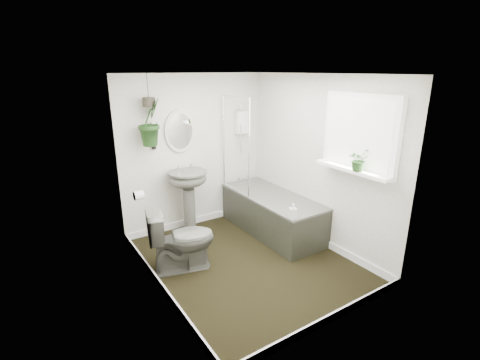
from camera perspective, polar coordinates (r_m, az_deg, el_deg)
floor at (r=4.59m, az=1.05°, el=-13.19°), size 2.30×2.80×0.02m
ceiling at (r=3.94m, az=1.24°, el=17.16°), size 2.30×2.80×0.02m
wall_back at (r=5.30m, az=-7.46°, el=4.52°), size 2.30×0.02×2.30m
wall_front at (r=3.12m, az=15.88°, el=-5.58°), size 2.30×0.02×2.30m
wall_left at (r=3.63m, az=-14.23°, el=-2.15°), size 0.02×2.80×2.30m
wall_right at (r=4.84m, az=12.60°, el=2.96°), size 0.02×2.80×2.30m
skirting at (r=4.56m, az=1.05°, el=-12.55°), size 2.30×2.80×0.10m
bathtub at (r=5.24m, az=5.28°, el=-5.49°), size 0.72×1.72×0.58m
bath_screen at (r=5.14m, az=-0.71°, el=5.72°), size 0.04×0.72×1.40m
shower_box at (r=5.55m, az=0.23°, el=9.47°), size 0.20×0.10×0.35m
oval_mirror at (r=5.10m, az=-9.80°, el=7.91°), size 0.46×0.03×0.62m
wall_sconce at (r=4.97m, az=-13.94°, el=6.21°), size 0.04×0.04×0.22m
toilet_roll_holder at (r=4.36m, az=-16.30°, el=-2.43°), size 0.11×0.11×0.11m
window_recess at (r=4.23m, az=19.14°, el=7.26°), size 0.08×1.00×0.90m
window_sill at (r=4.27m, az=17.99°, el=1.66°), size 0.18×1.00×0.04m
window_blinds at (r=4.20m, az=18.75°, el=7.22°), size 0.01×0.86×0.76m
toilet at (r=4.30m, az=-9.56°, el=-9.52°), size 0.86×0.62×0.80m
pedestal_sink at (r=5.21m, az=-8.37°, el=-3.54°), size 0.58×0.50×0.95m
sill_plant at (r=4.13m, az=18.87°, el=3.21°), size 0.28×0.26×0.26m
hanging_plant at (r=4.80m, az=-14.50°, el=9.21°), size 0.45×0.43×0.63m
soap_bottle at (r=4.37m, az=8.69°, el=-5.00°), size 0.11×0.11×0.19m
hanging_pot at (r=4.77m, az=-14.74°, el=12.25°), size 0.16×0.16×0.12m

